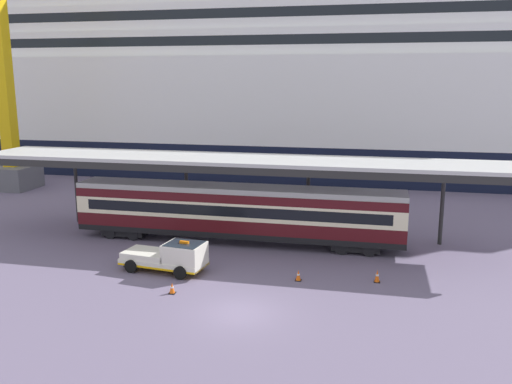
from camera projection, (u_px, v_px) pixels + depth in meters
ground_plane at (239, 312)px, 27.17m from camera, size 400.00×400.00×0.00m
cruise_ship at (235, 58)px, 70.37m from camera, size 131.01×24.54×41.61m
platform_canopy at (238, 161)px, 37.95m from camera, size 37.67×5.29×6.06m
train_carriage at (237, 211)px, 38.28m from camera, size 23.32×2.81×4.11m
service_truck at (171, 256)px, 32.75m from camera, size 5.41×2.75×2.02m
traffic_cone_near at (377, 276)px, 31.14m from camera, size 0.36×0.36×0.75m
traffic_cone_mid at (298, 275)px, 31.39m from camera, size 0.36×0.36×0.65m
traffic_cone_far at (172, 288)px, 29.52m from camera, size 0.36×0.36×0.63m
dockside_crane at (2, 31)px, 54.36m from camera, size 9.98×4.40×52.82m
quay_bollard at (126, 259)px, 33.70m from camera, size 0.48×0.48×0.96m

